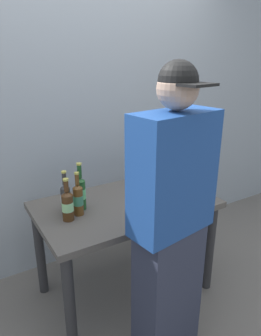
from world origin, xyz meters
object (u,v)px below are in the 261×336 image
(beer_bottle_green, at_px, (66,196))
(beer_bottle_brown, at_px, (78,199))
(laptop, at_px, (162,182))
(beer_bottle_dark, at_px, (68,205))
(beer_bottle_amber, at_px, (81,192))
(person_figure, at_px, (170,232))

(beer_bottle_green, distance_m, beer_bottle_brown, 0.11)
(laptop, height_order, beer_bottle_brown, beer_bottle_brown)
(beer_bottle_dark, height_order, beer_bottle_green, same)
(beer_bottle_green, xyz_separation_m, beer_bottle_amber, (0.10, -0.03, 0.02))
(beer_bottle_dark, distance_m, beer_bottle_green, 0.13)
(laptop, bearing_deg, beer_bottle_green, 177.32)
(beer_bottle_green, height_order, beer_bottle_amber, beer_bottle_amber)
(laptop, bearing_deg, person_figure, -123.52)
(beer_bottle_brown, bearing_deg, beer_bottle_dark, -158.71)
(beer_bottle_dark, bearing_deg, beer_bottle_green, 75.29)
(beer_bottle_green, relative_size, beer_bottle_amber, 0.86)
(beer_bottle_dark, relative_size, beer_bottle_amber, 0.86)
(laptop, height_order, beer_bottle_amber, beer_bottle_amber)
(beer_bottle_brown, bearing_deg, beer_bottle_green, 117.46)
(beer_bottle_amber, bearing_deg, laptop, -0.56)
(beer_bottle_brown, distance_m, beer_bottle_amber, 0.08)
(beer_bottle_green, bearing_deg, beer_bottle_amber, -16.98)
(beer_bottle_amber, height_order, person_figure, person_figure)
(laptop, distance_m, beer_bottle_green, 0.77)
(beer_bottle_dark, relative_size, beer_bottle_brown, 0.95)
(person_figure, bearing_deg, beer_bottle_brown, 112.91)
(beer_bottle_dark, relative_size, beer_bottle_green, 1.00)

